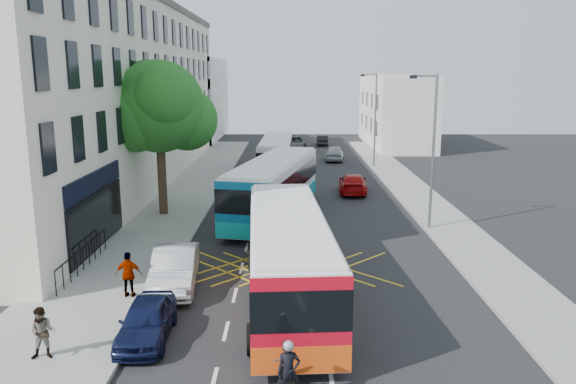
{
  "coord_description": "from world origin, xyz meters",
  "views": [
    {
      "loc": [
        -1.15,
        -16.82,
        8.18
      ],
      "look_at": [
        -1.22,
        11.37,
        2.2
      ],
      "focal_mm": 35.0,
      "sensor_mm": 36.0,
      "label": 1
    }
  ],
  "objects_px": {
    "bus_far": "(276,155)",
    "distant_car_grey": "(294,143)",
    "red_hatchback": "(353,183)",
    "pedestrian_far": "(129,275)",
    "street_tree": "(158,107)",
    "pedestrian_near": "(42,333)",
    "motorbike": "(288,376)",
    "bus_near": "(288,257)",
    "lamp_near": "(432,144)",
    "parked_car_silver": "(175,269)",
    "bus_mid": "(274,187)",
    "parked_car_blue": "(147,320)",
    "distant_car_dark": "(322,140)",
    "lamp_far": "(374,115)",
    "distant_car_silver": "(335,153)"
  },
  "relations": [
    {
      "from": "lamp_near",
      "to": "bus_far",
      "type": "height_order",
      "value": "lamp_near"
    },
    {
      "from": "lamp_near",
      "to": "parked_car_silver",
      "type": "bearing_deg",
      "value": -145.25
    },
    {
      "from": "parked_car_silver",
      "to": "bus_mid",
      "type": "bearing_deg",
      "value": 66.35
    },
    {
      "from": "lamp_far",
      "to": "lamp_near",
      "type": "bearing_deg",
      "value": -90.0
    },
    {
      "from": "bus_mid",
      "to": "motorbike",
      "type": "bearing_deg",
      "value": -74.5
    },
    {
      "from": "distant_car_silver",
      "to": "parked_car_blue",
      "type": "bearing_deg",
      "value": 83.65
    },
    {
      "from": "bus_mid",
      "to": "distant_car_silver",
      "type": "bearing_deg",
      "value": 89.23
    },
    {
      "from": "bus_far",
      "to": "motorbike",
      "type": "height_order",
      "value": "bus_far"
    },
    {
      "from": "lamp_near",
      "to": "red_hatchback",
      "type": "bearing_deg",
      "value": 107.14
    },
    {
      "from": "bus_near",
      "to": "bus_mid",
      "type": "height_order",
      "value": "bus_mid"
    },
    {
      "from": "distant_car_grey",
      "to": "bus_far",
      "type": "bearing_deg",
      "value": -102.47
    },
    {
      "from": "parked_car_silver",
      "to": "pedestrian_near",
      "type": "height_order",
      "value": "pedestrian_near"
    },
    {
      "from": "parked_car_silver",
      "to": "distant_car_dark",
      "type": "bearing_deg",
      "value": 73.89
    },
    {
      "from": "bus_far",
      "to": "pedestrian_near",
      "type": "xyz_separation_m",
      "value": [
        -5.94,
        -31.13,
        -0.63
      ]
    },
    {
      "from": "bus_far",
      "to": "distant_car_grey",
      "type": "bearing_deg",
      "value": 84.92
    },
    {
      "from": "red_hatchback",
      "to": "bus_far",
      "type": "bearing_deg",
      "value": -49.07
    },
    {
      "from": "distant_car_grey",
      "to": "pedestrian_near",
      "type": "height_order",
      "value": "pedestrian_near"
    },
    {
      "from": "street_tree",
      "to": "pedestrian_near",
      "type": "distance_m",
      "value": 17.84
    },
    {
      "from": "lamp_near",
      "to": "distant_car_dark",
      "type": "relative_size",
      "value": 2.24
    },
    {
      "from": "bus_near",
      "to": "red_hatchback",
      "type": "bearing_deg",
      "value": 73.16
    },
    {
      "from": "red_hatchback",
      "to": "distant_car_dark",
      "type": "distance_m",
      "value": 26.36
    },
    {
      "from": "lamp_far",
      "to": "distant_car_dark",
      "type": "bearing_deg",
      "value": 102.57
    },
    {
      "from": "lamp_near",
      "to": "red_hatchback",
      "type": "xyz_separation_m",
      "value": [
        -2.93,
        9.49,
        -3.95
      ]
    },
    {
      "from": "distant_car_grey",
      "to": "parked_car_blue",
      "type": "bearing_deg",
      "value": -102.39
    },
    {
      "from": "lamp_far",
      "to": "pedestrian_far",
      "type": "distance_m",
      "value": 32.5
    },
    {
      "from": "parked_car_blue",
      "to": "lamp_near",
      "type": "bearing_deg",
      "value": 44.77
    },
    {
      "from": "parked_car_blue",
      "to": "distant_car_grey",
      "type": "relative_size",
      "value": 0.68
    },
    {
      "from": "distant_car_dark",
      "to": "bus_far",
      "type": "bearing_deg",
      "value": 76.4
    },
    {
      "from": "bus_far",
      "to": "motorbike",
      "type": "bearing_deg",
      "value": -86.65
    },
    {
      "from": "parked_car_silver",
      "to": "motorbike",
      "type": "bearing_deg",
      "value": -66.5
    },
    {
      "from": "bus_far",
      "to": "parked_car_blue",
      "type": "bearing_deg",
      "value": -94.96
    },
    {
      "from": "lamp_near",
      "to": "red_hatchback",
      "type": "distance_m",
      "value": 10.68
    },
    {
      "from": "red_hatchback",
      "to": "pedestrian_far",
      "type": "xyz_separation_m",
      "value": [
        -10.27,
        -18.96,
        0.33
      ]
    },
    {
      "from": "parked_car_blue",
      "to": "red_hatchback",
      "type": "relative_size",
      "value": 0.81
    },
    {
      "from": "parked_car_blue",
      "to": "pedestrian_far",
      "type": "height_order",
      "value": "pedestrian_far"
    },
    {
      "from": "parked_car_silver",
      "to": "distant_car_grey",
      "type": "relative_size",
      "value": 0.85
    },
    {
      "from": "bus_mid",
      "to": "red_hatchback",
      "type": "height_order",
      "value": "bus_mid"
    },
    {
      "from": "pedestrian_near",
      "to": "lamp_near",
      "type": "bearing_deg",
      "value": 35.89
    },
    {
      "from": "lamp_near",
      "to": "bus_near",
      "type": "distance_m",
      "value": 12.44
    },
    {
      "from": "bus_mid",
      "to": "pedestrian_far",
      "type": "height_order",
      "value": "bus_mid"
    },
    {
      "from": "bus_mid",
      "to": "parked_car_blue",
      "type": "height_order",
      "value": "bus_mid"
    },
    {
      "from": "bus_far",
      "to": "distant_car_dark",
      "type": "distance_m",
      "value": 19.41
    },
    {
      "from": "bus_mid",
      "to": "parked_car_silver",
      "type": "bearing_deg",
      "value": -95.32
    },
    {
      "from": "red_hatchback",
      "to": "bus_mid",
      "type": "bearing_deg",
      "value": 57.07
    },
    {
      "from": "bus_far",
      "to": "pedestrian_near",
      "type": "bearing_deg",
      "value": -99.32
    },
    {
      "from": "bus_near",
      "to": "distant_car_silver",
      "type": "distance_m",
      "value": 34.15
    },
    {
      "from": "bus_mid",
      "to": "pedestrian_near",
      "type": "height_order",
      "value": "bus_mid"
    },
    {
      "from": "red_hatchback",
      "to": "distant_car_dark",
      "type": "height_order",
      "value": "red_hatchback"
    },
    {
      "from": "bus_far",
      "to": "pedestrian_near",
      "type": "relative_size",
      "value": 6.82
    },
    {
      "from": "motorbike",
      "to": "pedestrian_near",
      "type": "xyz_separation_m",
      "value": [
        -7.02,
        2.13,
        0.08
      ]
    }
  ]
}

